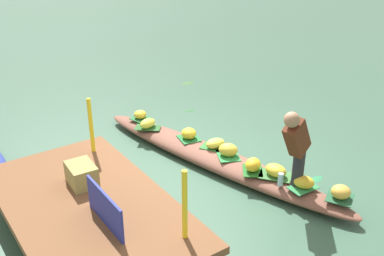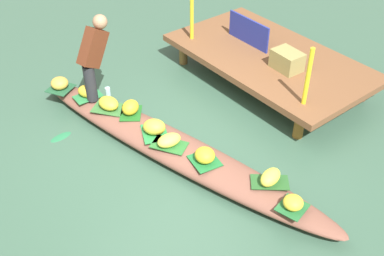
{
  "view_description": "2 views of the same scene",
  "coord_description": "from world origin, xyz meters",
  "px_view_note": "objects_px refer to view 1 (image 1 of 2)",
  "views": [
    {
      "loc": [
        -5.03,
        3.92,
        3.65
      ],
      "look_at": [
        0.35,
        0.18,
        0.56
      ],
      "focal_mm": 43.09,
      "sensor_mm": 36.0,
      "label": 1
    },
    {
      "loc": [
        3.84,
        -2.72,
        4.09
      ],
      "look_at": [
        0.05,
        0.3,
        0.32
      ],
      "focal_mm": 44.36,
      "sensor_mm": 36.0,
      "label": 2
    }
  ],
  "objects_px": {
    "water_bottle": "(281,179)",
    "market_banner": "(105,208)",
    "banana_bunch_3": "(189,133)",
    "banana_bunch_8": "(253,165)",
    "banana_bunch_0": "(140,114)",
    "banana_bunch_7": "(276,170)",
    "vendor_person": "(296,144)",
    "vendor_boat": "(214,158)",
    "banana_bunch_5": "(304,182)",
    "banana_bunch_6": "(228,150)",
    "banana_bunch_2": "(215,143)",
    "banana_bunch_4": "(148,123)",
    "produce_crate": "(82,175)",
    "banana_bunch_1": "(341,192)"
  },
  "relations": [
    {
      "from": "banana_bunch_3",
      "to": "water_bottle",
      "type": "distance_m",
      "value": 1.91
    },
    {
      "from": "vendor_person",
      "to": "market_banner",
      "type": "distance_m",
      "value": 2.56
    },
    {
      "from": "banana_bunch_3",
      "to": "market_banner",
      "type": "distance_m",
      "value": 2.75
    },
    {
      "from": "vendor_boat",
      "to": "banana_bunch_1",
      "type": "bearing_deg",
      "value": -177.18
    },
    {
      "from": "banana_bunch_6",
      "to": "market_banner",
      "type": "relative_size",
      "value": 0.34
    },
    {
      "from": "banana_bunch_2",
      "to": "banana_bunch_5",
      "type": "xyz_separation_m",
      "value": [
        -1.61,
        -0.27,
        0.01
      ]
    },
    {
      "from": "water_bottle",
      "to": "banana_bunch_0",
      "type": "bearing_deg",
      "value": 8.9
    },
    {
      "from": "banana_bunch_8",
      "to": "produce_crate",
      "type": "height_order",
      "value": "produce_crate"
    },
    {
      "from": "banana_bunch_8",
      "to": "market_banner",
      "type": "bearing_deg",
      "value": 94.74
    },
    {
      "from": "banana_bunch_5",
      "to": "produce_crate",
      "type": "relative_size",
      "value": 0.63
    },
    {
      "from": "banana_bunch_4",
      "to": "produce_crate",
      "type": "relative_size",
      "value": 0.71
    },
    {
      "from": "vendor_boat",
      "to": "banana_bunch_0",
      "type": "height_order",
      "value": "banana_bunch_0"
    },
    {
      "from": "banana_bunch_5",
      "to": "banana_bunch_7",
      "type": "distance_m",
      "value": 0.45
    },
    {
      "from": "banana_bunch_5",
      "to": "banana_bunch_6",
      "type": "distance_m",
      "value": 1.32
    },
    {
      "from": "vendor_person",
      "to": "water_bottle",
      "type": "xyz_separation_m",
      "value": [
        0.15,
        0.07,
        -0.59
      ]
    },
    {
      "from": "banana_bunch_1",
      "to": "banana_bunch_3",
      "type": "distance_m",
      "value": 2.65
    },
    {
      "from": "banana_bunch_4",
      "to": "market_banner",
      "type": "distance_m",
      "value": 3.01
    },
    {
      "from": "banana_bunch_1",
      "to": "banana_bunch_6",
      "type": "distance_m",
      "value": 1.8
    },
    {
      "from": "banana_bunch_6",
      "to": "banana_bunch_8",
      "type": "distance_m",
      "value": 0.56
    },
    {
      "from": "banana_bunch_3",
      "to": "banana_bunch_8",
      "type": "bearing_deg",
      "value": -173.2
    },
    {
      "from": "water_bottle",
      "to": "market_banner",
      "type": "distance_m",
      "value": 2.48
    },
    {
      "from": "vendor_boat",
      "to": "vendor_person",
      "type": "relative_size",
      "value": 4.11
    },
    {
      "from": "vendor_boat",
      "to": "banana_bunch_8",
      "type": "bearing_deg",
      "value": 173.42
    },
    {
      "from": "vendor_boat",
      "to": "banana_bunch_5",
      "type": "xyz_separation_m",
      "value": [
        -1.54,
        -0.36,
        0.22
      ]
    },
    {
      "from": "banana_bunch_4",
      "to": "banana_bunch_7",
      "type": "distance_m",
      "value": 2.52
    },
    {
      "from": "water_bottle",
      "to": "market_banner",
      "type": "relative_size",
      "value": 0.21
    },
    {
      "from": "vendor_person",
      "to": "banana_bunch_8",
      "type": "bearing_deg",
      "value": 10.63
    },
    {
      "from": "banana_bunch_6",
      "to": "produce_crate",
      "type": "height_order",
      "value": "produce_crate"
    },
    {
      "from": "banana_bunch_7",
      "to": "vendor_person",
      "type": "bearing_deg",
      "value": 171.97
    },
    {
      "from": "banana_bunch_6",
      "to": "produce_crate",
      "type": "distance_m",
      "value": 2.29
    },
    {
      "from": "banana_bunch_2",
      "to": "banana_bunch_4",
      "type": "xyz_separation_m",
      "value": [
        1.26,
        0.51,
        0.01
      ]
    },
    {
      "from": "water_bottle",
      "to": "market_banner",
      "type": "bearing_deg",
      "value": 82.86
    },
    {
      "from": "banana_bunch_5",
      "to": "market_banner",
      "type": "xyz_separation_m",
      "value": [
        0.54,
        2.65,
        0.33
      ]
    },
    {
      "from": "banana_bunch_8",
      "to": "market_banner",
      "type": "relative_size",
      "value": 0.31
    },
    {
      "from": "banana_bunch_0",
      "to": "vendor_person",
      "type": "xyz_separation_m",
      "value": [
        -3.22,
        -0.55,
        0.6
      ]
    },
    {
      "from": "banana_bunch_7",
      "to": "vendor_person",
      "type": "xyz_separation_m",
      "value": [
        -0.37,
        0.05,
        0.59
      ]
    },
    {
      "from": "vendor_boat",
      "to": "produce_crate",
      "type": "distance_m",
      "value": 2.23
    },
    {
      "from": "vendor_boat",
      "to": "market_banner",
      "type": "bearing_deg",
      "value": 100.41
    },
    {
      "from": "banana_bunch_2",
      "to": "banana_bunch_5",
      "type": "distance_m",
      "value": 1.63
    },
    {
      "from": "vendor_boat",
      "to": "produce_crate",
      "type": "xyz_separation_m",
      "value": [
        -0.06,
        2.18,
        0.48
      ]
    },
    {
      "from": "banana_bunch_6",
      "to": "vendor_person",
      "type": "relative_size",
      "value": 0.25
    },
    {
      "from": "banana_bunch_3",
      "to": "water_bottle",
      "type": "bearing_deg",
      "value": -173.36
    },
    {
      "from": "banana_bunch_4",
      "to": "banana_bunch_6",
      "type": "distance_m",
      "value": 1.66
    },
    {
      "from": "banana_bunch_1",
      "to": "vendor_boat",
      "type": "bearing_deg",
      "value": 16.01
    },
    {
      "from": "market_banner",
      "to": "banana_bunch_8",
      "type": "bearing_deg",
      "value": -84.89
    },
    {
      "from": "banana_bunch_2",
      "to": "vendor_person",
      "type": "height_order",
      "value": "vendor_person"
    },
    {
      "from": "banana_bunch_5",
      "to": "banana_bunch_8",
      "type": "xyz_separation_m",
      "value": [
        0.73,
        0.26,
        0.01
      ]
    },
    {
      "from": "banana_bunch_7",
      "to": "banana_bunch_6",
      "type": "bearing_deg",
      "value": 11.93
    },
    {
      "from": "banana_bunch_2",
      "to": "banana_bunch_4",
      "type": "bearing_deg",
      "value": 21.91
    },
    {
      "from": "banana_bunch_6",
      "to": "market_banner",
      "type": "height_order",
      "value": "market_banner"
    }
  ]
}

